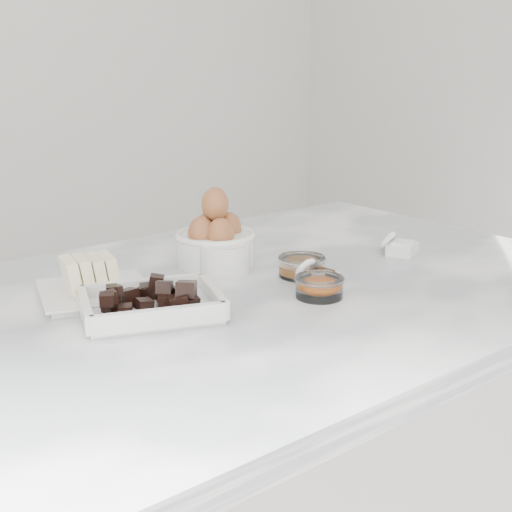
{
  "coord_description": "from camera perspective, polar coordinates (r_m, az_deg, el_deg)",
  "views": [
    {
      "loc": [
        -0.71,
        -0.86,
        1.31
      ],
      "look_at": [
        0.02,
        0.03,
        0.98
      ],
      "focal_mm": 50.0,
      "sensor_mm": 36.0,
      "label": 1
    }
  ],
  "objects": [
    {
      "name": "egg_bowl",
      "position": [
        1.28,
        -3.28,
        1.34
      ],
      "size": [
        0.15,
        0.15,
        0.14
      ],
      "color": "white",
      "rests_on": "marble_slab"
    },
    {
      "name": "marble_slab",
      "position": [
        1.18,
        0.17,
        -3.29
      ],
      "size": [
        1.2,
        0.8,
        0.04
      ],
      "primitive_type": "cube",
      "color": "white",
      "rests_on": "cabinet"
    },
    {
      "name": "salt_spoon",
      "position": [
        1.38,
        11.34,
        0.77
      ],
      "size": [
        0.07,
        0.08,
        0.04
      ],
      "color": "white",
      "rests_on": "marble_slab"
    },
    {
      "name": "zest_bowl",
      "position": [
        1.11,
        5.09,
        -2.4
      ],
      "size": [
        0.08,
        0.08,
        0.03
      ],
      "color": "white",
      "rests_on": "marble_slab"
    },
    {
      "name": "sugar_ramekin",
      "position": [
        1.23,
        -2.51,
        -0.06
      ],
      "size": [
        0.09,
        0.09,
        0.05
      ],
      "color": "white",
      "rests_on": "marble_slab"
    },
    {
      "name": "chocolate_dish",
      "position": [
        1.04,
        -8.41,
        -3.56
      ],
      "size": [
        0.24,
        0.21,
        0.05
      ],
      "color": "white",
      "rests_on": "marble_slab"
    },
    {
      "name": "honey_bowl",
      "position": [
        1.22,
        3.68,
        -0.79
      ],
      "size": [
        0.08,
        0.08,
        0.04
      ],
      "color": "white",
      "rests_on": "marble_slab"
    },
    {
      "name": "butter_plate",
      "position": [
        1.13,
        -12.94,
        -2.14
      ],
      "size": [
        0.21,
        0.21,
        0.07
      ],
      "color": "white",
      "rests_on": "marble_slab"
    },
    {
      "name": "vanilla_spoon",
      "position": [
        1.18,
        4.8,
        -1.58
      ],
      "size": [
        0.06,
        0.07,
        0.04
      ],
      "color": "white",
      "rests_on": "marble_slab"
    }
  ]
}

